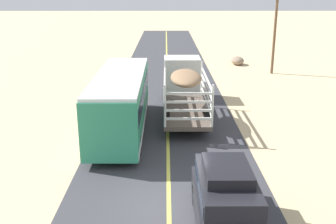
{
  "coord_description": "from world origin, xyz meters",
  "views": [
    {
      "loc": [
        -0.1,
        -12.68,
        7.67
      ],
      "look_at": [
        0.0,
        5.75,
        1.82
      ],
      "focal_mm": 42.51,
      "sensor_mm": 36.0,
      "label": 1
    }
  ],
  "objects_px": {
    "power_pole_mid": "(275,29)",
    "boulder_near_shoulder": "(237,61)",
    "bus": "(121,101)",
    "livestock_truck": "(183,80)",
    "suv_near": "(226,198)"
  },
  "relations": [
    {
      "from": "livestock_truck",
      "to": "boulder_near_shoulder",
      "type": "xyz_separation_m",
      "value": [
        6.18,
        14.79,
        -1.38
      ]
    },
    {
      "from": "livestock_truck",
      "to": "bus",
      "type": "distance_m",
      "value": 5.94
    },
    {
      "from": "bus",
      "to": "boulder_near_shoulder",
      "type": "relative_size",
      "value": 5.4
    },
    {
      "from": "suv_near",
      "to": "boulder_near_shoulder",
      "type": "bearing_deg",
      "value": 79.38
    },
    {
      "from": "bus",
      "to": "power_pole_mid",
      "type": "height_order",
      "value": "power_pole_mid"
    },
    {
      "from": "power_pole_mid",
      "to": "boulder_near_shoulder",
      "type": "xyz_separation_m",
      "value": [
        -2.42,
        4.28,
        -3.6
      ]
    },
    {
      "from": "livestock_truck",
      "to": "boulder_near_shoulder",
      "type": "distance_m",
      "value": 16.09
    },
    {
      "from": "livestock_truck",
      "to": "power_pole_mid",
      "type": "xyz_separation_m",
      "value": [
        8.6,
        10.52,
        2.22
      ]
    },
    {
      "from": "livestock_truck",
      "to": "boulder_near_shoulder",
      "type": "height_order",
      "value": "livestock_truck"
    },
    {
      "from": "bus",
      "to": "power_pole_mid",
      "type": "distance_m",
      "value": 19.65
    },
    {
      "from": "boulder_near_shoulder",
      "to": "bus",
      "type": "bearing_deg",
      "value": -116.55
    },
    {
      "from": "livestock_truck",
      "to": "bus",
      "type": "bearing_deg",
      "value": -127.06
    },
    {
      "from": "livestock_truck",
      "to": "bus",
      "type": "xyz_separation_m",
      "value": [
        -3.58,
        -4.74,
        -0.04
      ]
    },
    {
      "from": "suv_near",
      "to": "bus",
      "type": "bearing_deg",
      "value": 115.15
    },
    {
      "from": "livestock_truck",
      "to": "suv_near",
      "type": "bearing_deg",
      "value": -86.81
    }
  ]
}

